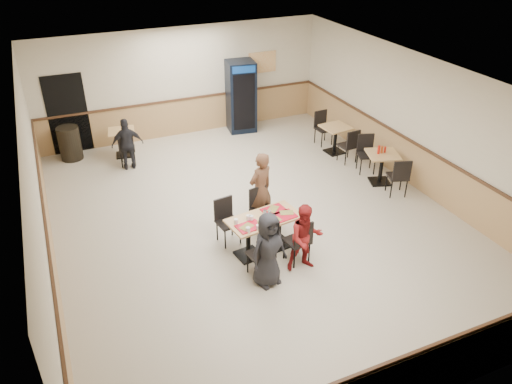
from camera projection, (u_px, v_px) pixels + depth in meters
name	position (u px, v px, depth m)	size (l,w,h in m)	color
ground	(255.00, 219.00, 10.51)	(10.00, 10.00, 0.00)	beige
room_shell	(278.00, 136.00, 12.86)	(10.00, 10.00, 10.00)	silver
main_table	(264.00, 229.00, 9.32)	(1.45, 0.86, 0.73)	black
main_chairs	(262.00, 231.00, 9.31)	(1.41, 1.75, 0.93)	black
diner_woman_left	(268.00, 250.00, 8.40)	(0.68, 0.44, 1.39)	black
diner_woman_right	(306.00, 238.00, 8.78)	(0.64, 0.49, 1.31)	maroon
diner_man_opposite	(261.00, 190.00, 9.98)	(0.58, 0.38, 1.60)	brown
lone_diner	(128.00, 144.00, 12.21)	(0.77, 0.32, 1.31)	black
tabletop_clutter	(266.00, 218.00, 9.15)	(1.21, 0.70, 0.12)	red
side_table_near	(382.00, 163.00, 11.65)	(0.89, 0.89, 0.75)	black
side_table_near_chair_south	(398.00, 175.00, 11.18)	(0.44, 0.44, 0.95)	black
side_table_near_chair_north	(367.00, 154.00, 12.14)	(0.44, 0.44, 0.95)	black
side_table_far	(336.00, 135.00, 13.09)	(0.74, 0.74, 0.74)	black
side_table_far_chair_south	(348.00, 145.00, 12.63)	(0.43, 0.43, 0.94)	black
side_table_far_chair_north	(324.00, 128.00, 13.57)	(0.43, 0.43, 0.94)	black
condiment_caddy	(381.00, 150.00, 11.51)	(0.23, 0.06, 0.20)	red
back_table	(122.00, 139.00, 12.94)	(0.76, 0.76, 0.71)	black
back_table_chair_lone	(127.00, 148.00, 12.50)	(0.41, 0.41, 0.90)	black
pepsi_cooler	(241.00, 96.00, 14.20)	(0.86, 0.86, 2.02)	black
trash_bin	(70.00, 143.00, 12.79)	(0.55, 0.55, 0.87)	black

